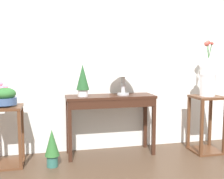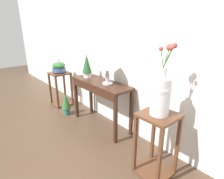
# 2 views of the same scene
# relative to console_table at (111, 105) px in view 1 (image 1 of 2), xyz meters

# --- Properties ---
(back_wall_with_art) EXTENTS (9.00, 0.10, 2.80)m
(back_wall_with_art) POSITION_rel_console_table_xyz_m (-0.01, 0.31, 0.74)
(back_wall_with_art) COLOR silver
(back_wall_with_art) RESTS_ON ground
(console_table) EXTENTS (1.14, 0.39, 0.78)m
(console_table) POSITION_rel_console_table_xyz_m (0.00, 0.00, 0.00)
(console_table) COLOR #381E14
(console_table) RESTS_ON ground
(table_lamp) EXTENTS (0.34, 0.34, 0.48)m
(table_lamp) POSITION_rel_console_table_xyz_m (0.17, 0.02, 0.47)
(table_lamp) COLOR #B7B7BC
(table_lamp) RESTS_ON console_table
(potted_plant_on_console) EXTENTS (0.16, 0.16, 0.40)m
(potted_plant_on_console) POSITION_rel_console_table_xyz_m (-0.36, 0.00, 0.34)
(potted_plant_on_console) COLOR silver
(potted_plant_on_console) RESTS_ON console_table
(pedestal_stand_left) EXTENTS (0.38, 0.38, 0.71)m
(pedestal_stand_left) POSITION_rel_console_table_xyz_m (-1.27, -0.08, -0.31)
(pedestal_stand_left) COLOR #56331E
(pedestal_stand_left) RESTS_ON ground
(planter_bowl_wide_left) EXTENTS (0.27, 0.27, 0.28)m
(planter_bowl_wide_left) POSITION_rel_console_table_xyz_m (-1.27, -0.08, 0.16)
(planter_bowl_wide_left) COLOR #3D5684
(planter_bowl_wide_left) RESTS_ON pedestal_stand_left
(pedestal_stand_right) EXTENTS (0.38, 0.38, 0.76)m
(pedestal_stand_right) POSITION_rel_console_table_xyz_m (1.27, -0.18, -0.28)
(pedestal_stand_right) COLOR #56331E
(pedestal_stand_right) RESTS_ON ground
(flower_vase_tall_right) EXTENTS (0.21, 0.23, 0.73)m
(flower_vase_tall_right) POSITION_rel_console_table_xyz_m (1.27, -0.18, 0.35)
(flower_vase_tall_right) COLOR silver
(flower_vase_tall_right) RESTS_ON pedestal_stand_right
(potted_plant_floor) EXTENTS (0.17, 0.17, 0.44)m
(potted_plant_floor) POSITION_rel_console_table_xyz_m (-0.75, -0.24, -0.42)
(potted_plant_floor) COLOR #2D665B
(potted_plant_floor) RESTS_ON ground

